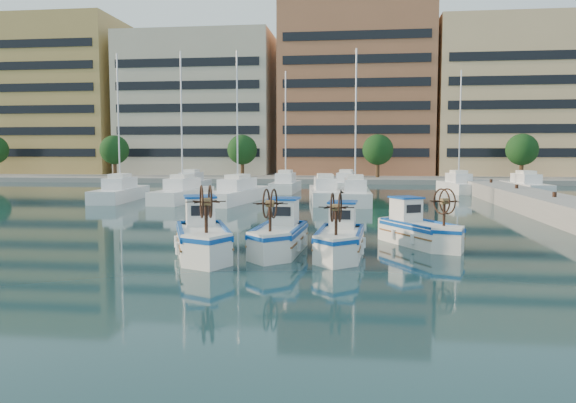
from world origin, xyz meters
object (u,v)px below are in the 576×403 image
object	(u,v)px
fishing_boat_a	(202,235)
fishing_boat_b	(280,234)
fishing_boat_c	(340,237)
fishing_boat_d	(418,229)

from	to	relation	value
fishing_boat_a	fishing_boat_b	bearing A→B (deg)	1.40
fishing_boat_a	fishing_boat_c	world-z (taller)	fishing_boat_a
fishing_boat_b	fishing_boat_d	size ratio (longest dim) A/B	1.02
fishing_boat_a	fishing_boat_b	size ratio (longest dim) A/B	1.09
fishing_boat_c	fishing_boat_d	world-z (taller)	fishing_boat_c
fishing_boat_a	fishing_boat_b	xyz separation A→B (m)	(2.75, 1.08, -0.05)
fishing_boat_c	fishing_boat_d	xyz separation A→B (m)	(3.13, 2.77, -0.00)
fishing_boat_a	fishing_boat_c	bearing A→B (deg)	-12.54
fishing_boat_b	fishing_boat_c	world-z (taller)	fishing_boat_b
fishing_boat_d	fishing_boat_b	bearing A→B (deg)	174.47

